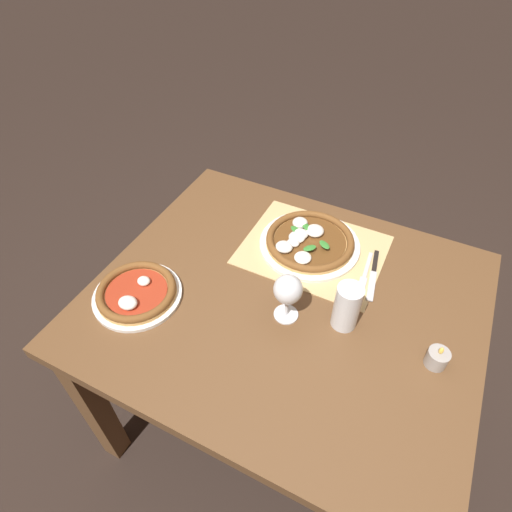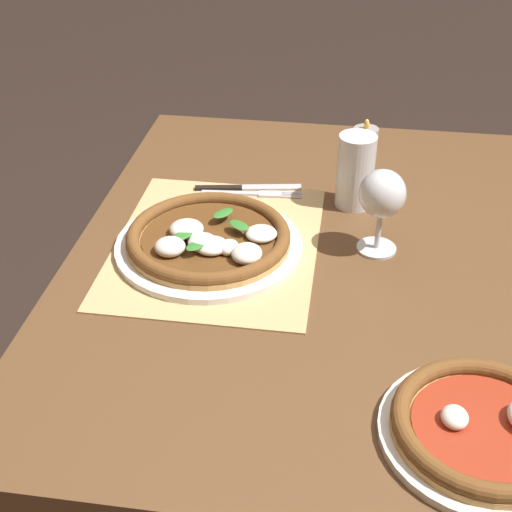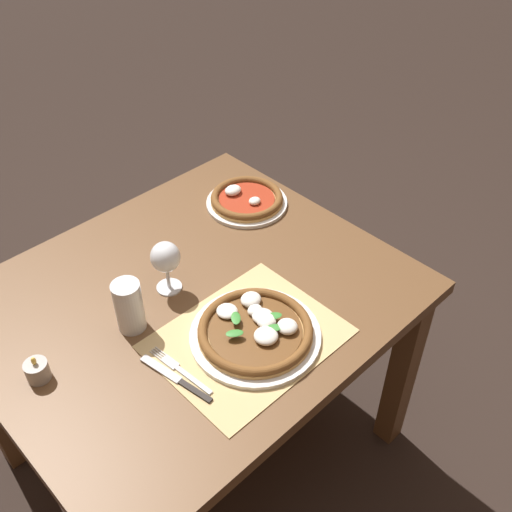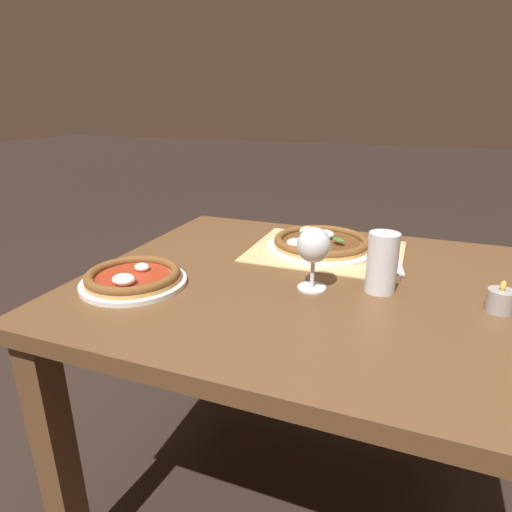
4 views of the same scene
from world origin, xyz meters
TOP-DOWN VIEW (x-y plane):
  - ground_plane at (0.00, 0.00)m, footprint 24.00×24.00m
  - dining_table at (0.00, 0.00)m, footprint 1.11×0.95m
  - paper_placemat at (0.00, -0.22)m, footprint 0.45×0.36m
  - pizza_near at (0.02, -0.23)m, footprint 0.33×0.33m
  - pizza_far at (0.39, 0.19)m, footprint 0.26×0.26m
  - wine_glass at (-0.03, 0.06)m, footprint 0.08×0.08m
  - pint_glass at (-0.18, 0.01)m, footprint 0.07×0.07m
  - fork at (-0.18, -0.19)m, footprint 0.03×0.20m
  - knife at (-0.21, -0.20)m, footprint 0.05×0.21m
  - votive_candle at (-0.43, 0.03)m, footprint 0.06×0.06m

SIDE VIEW (x-z plane):
  - ground_plane at x=0.00m, z-range 0.00..0.00m
  - dining_table at x=0.00m, z-range 0.26..1.00m
  - paper_placemat at x=0.00m, z-range 0.74..0.74m
  - fork at x=-0.18m, z-range 0.74..0.75m
  - knife at x=-0.21m, z-range 0.74..0.75m
  - pizza_far at x=0.39m, z-range 0.73..0.78m
  - pizza_near at x=0.02m, z-range 0.74..0.79m
  - votive_candle at x=-0.43m, z-range 0.73..0.80m
  - pint_glass at x=-0.18m, z-range 0.74..0.88m
  - wine_glass at x=-0.03m, z-range 0.77..0.92m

